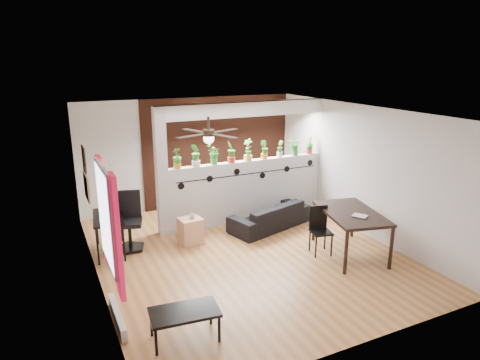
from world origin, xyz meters
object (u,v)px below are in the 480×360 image
(potted_plant_2, at_px, (214,154))
(potted_plant_7, at_px, (295,145))
(potted_plant_6, at_px, (280,148))
(potted_plant_0, at_px, (177,158))
(cup, at_px, (193,216))
(coffee_table, at_px, (184,314))
(computer_desk, at_px, (108,220))
(potted_plant_4, at_px, (248,149))
(potted_plant_1, at_px, (196,154))
(cube_shelf, at_px, (191,231))
(office_chair, at_px, (130,225))
(potted_plant_3, at_px, (231,151))
(potted_plant_5, at_px, (264,149))
(sofa, at_px, (270,216))
(potted_plant_8, at_px, (310,145))
(ceiling_fan, at_px, (209,135))
(folding_chair, at_px, (320,225))
(dining_table, at_px, (351,216))

(potted_plant_2, relative_size, potted_plant_7, 0.97)
(potted_plant_6, bearing_deg, potted_plant_0, 180.00)
(cup, height_order, coffee_table, cup)
(computer_desk, bearing_deg, coffee_table, -81.89)
(potted_plant_4, distance_m, potted_plant_7, 1.19)
(potted_plant_1, distance_m, potted_plant_7, 2.37)
(potted_plant_2, height_order, cube_shelf, potted_plant_2)
(potted_plant_7, bearing_deg, cup, -166.14)
(potted_plant_7, relative_size, office_chair, 0.39)
(cube_shelf, bearing_deg, office_chair, 161.22)
(potted_plant_7, bearing_deg, potted_plant_2, -180.00)
(potted_plant_3, relative_size, cube_shelf, 0.91)
(potted_plant_6, bearing_deg, cup, -163.89)
(potted_plant_4, xyz_separation_m, potted_plant_6, (0.79, 0.00, -0.06))
(potted_plant_3, distance_m, potted_plant_5, 0.79)
(sofa, relative_size, computer_desk, 1.66)
(potted_plant_3, xyz_separation_m, computer_desk, (-2.65, -0.42, -0.94))
(potted_plant_8, height_order, coffee_table, potted_plant_8)
(cup, xyz_separation_m, computer_desk, (-1.53, 0.25, 0.10))
(ceiling_fan, relative_size, folding_chair, 1.35)
(potted_plant_8, height_order, folding_chair, potted_plant_8)
(potted_plant_5, bearing_deg, ceiling_fan, -137.94)
(ceiling_fan, distance_m, potted_plant_4, 2.51)
(potted_plant_8, distance_m, cube_shelf, 3.48)
(potted_plant_5, height_order, coffee_table, potted_plant_5)
(potted_plant_6, xyz_separation_m, cube_shelf, (-2.36, -0.67, -1.29))
(potted_plant_3, bearing_deg, cube_shelf, -150.45)
(potted_plant_0, height_order, office_chair, potted_plant_0)
(potted_plant_5, height_order, dining_table, potted_plant_5)
(potted_plant_2, xyz_separation_m, potted_plant_5, (1.19, 0.00, -0.00))
(cube_shelf, bearing_deg, potted_plant_2, 35.34)
(potted_plant_7, relative_size, folding_chair, 0.48)
(potted_plant_5, relative_size, cube_shelf, 0.79)
(potted_plant_7, relative_size, cup, 3.80)
(ceiling_fan, height_order, potted_plant_7, ceiling_fan)
(ceiling_fan, bearing_deg, computer_desk, 136.41)
(potted_plant_4, bearing_deg, potted_plant_6, 0.00)
(office_chair, bearing_deg, coffee_table, -88.95)
(potted_plant_4, distance_m, computer_desk, 3.22)
(cup, bearing_deg, potted_plant_1, 63.10)
(potted_plant_3, relative_size, folding_chair, 0.52)
(ceiling_fan, relative_size, potted_plant_6, 3.22)
(potted_plant_6, relative_size, coffee_table, 0.40)
(potted_plant_1, distance_m, potted_plant_2, 0.40)
(office_chair, distance_m, folding_chair, 3.53)
(potted_plant_0, height_order, potted_plant_2, potted_plant_0)
(ceiling_fan, relative_size, potted_plant_5, 2.94)
(potted_plant_2, xyz_separation_m, coffee_table, (-1.83, -3.44, -1.21))
(potted_plant_6, relative_size, potted_plant_8, 0.92)
(office_chair, bearing_deg, dining_table, -28.71)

